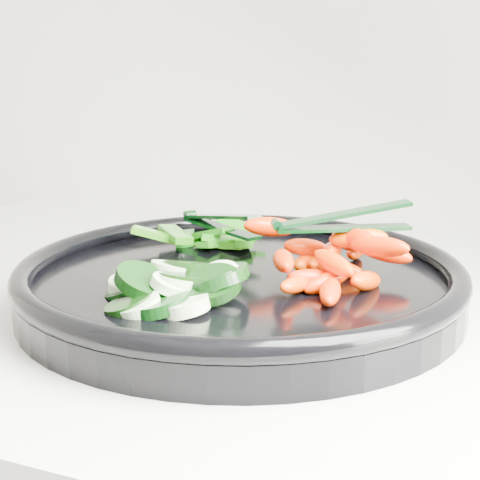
% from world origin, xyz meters
% --- Properties ---
extents(veggie_tray, '(0.42, 0.42, 0.04)m').
position_xyz_m(veggie_tray, '(-0.52, 1.66, 0.95)').
color(veggie_tray, black).
rests_on(veggie_tray, counter).
extents(cucumber_pile, '(0.13, 0.12, 0.04)m').
position_xyz_m(cucumber_pile, '(-0.55, 1.59, 0.96)').
color(cucumber_pile, black).
rests_on(cucumber_pile, veggie_tray).
extents(carrot_pile, '(0.15, 0.17, 0.06)m').
position_xyz_m(carrot_pile, '(-0.45, 1.67, 0.97)').
color(carrot_pile, red).
rests_on(carrot_pile, veggie_tray).
extents(pepper_pile, '(0.12, 0.09, 0.03)m').
position_xyz_m(pepper_pile, '(-0.59, 1.74, 0.96)').
color(pepper_pile, '#226609').
rests_on(pepper_pile, veggie_tray).
extents(tong_carrot, '(0.11, 0.07, 0.02)m').
position_xyz_m(tong_carrot, '(-0.44, 1.67, 1.00)').
color(tong_carrot, black).
rests_on(tong_carrot, carrot_pile).
extents(tong_pepper, '(0.10, 0.07, 0.02)m').
position_xyz_m(tong_pepper, '(-0.58, 1.74, 0.98)').
color(tong_pepper, black).
rests_on(tong_pepper, pepper_pile).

